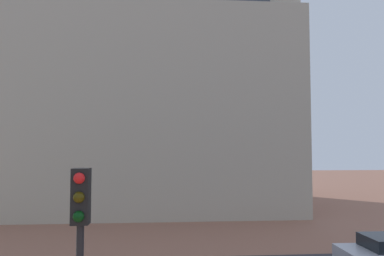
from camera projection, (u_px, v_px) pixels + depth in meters
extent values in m
cube|color=#B2A893|center=(130.00, 118.00, 30.27)|extent=(25.79, 14.95, 14.79)
cube|color=#38424C|center=(131.00, 20.00, 30.75)|extent=(23.73, 13.75, 2.40)
cube|color=#B2A893|center=(137.00, 47.00, 30.65)|extent=(4.25, 4.25, 27.18)
cylinder|color=#B2A893|center=(282.00, 89.00, 25.27)|extent=(2.80, 2.80, 18.08)
cube|color=black|center=(81.00, 196.00, 5.68)|extent=(0.28, 0.24, 0.90)
sphere|color=red|center=(79.00, 178.00, 5.57)|extent=(0.18, 0.18, 0.18)
sphere|color=#3C3306|center=(79.00, 197.00, 5.55)|extent=(0.18, 0.18, 0.18)
sphere|color=#06330C|center=(79.00, 216.00, 5.53)|extent=(0.18, 0.18, 0.18)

